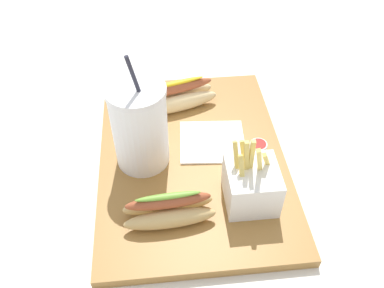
% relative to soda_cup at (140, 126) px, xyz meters
% --- Properties ---
extents(ground_plane, '(2.40, 2.40, 0.02)m').
position_rel_soda_cup_xyz_m(ground_plane, '(-0.00, 0.09, -0.11)').
color(ground_plane, silver).
extents(food_tray, '(0.49, 0.35, 0.02)m').
position_rel_soda_cup_xyz_m(food_tray, '(-0.00, 0.09, -0.09)').
color(food_tray, olive).
rests_on(food_tray, ground_plane).
extents(soda_cup, '(0.10, 0.10, 0.23)m').
position_rel_soda_cup_xyz_m(soda_cup, '(0.00, 0.00, 0.00)').
color(soda_cup, white).
rests_on(soda_cup, food_tray).
extents(fries_basket, '(0.09, 0.09, 0.14)m').
position_rel_soda_cup_xyz_m(fries_basket, '(0.11, 0.18, -0.05)').
color(fries_basket, white).
rests_on(fries_basket, food_tray).
extents(hot_dog_1, '(0.10, 0.18, 0.07)m').
position_rel_soda_cup_xyz_m(hot_dog_1, '(-0.15, 0.08, -0.06)').
color(hot_dog_1, '#E5C689').
rests_on(hot_dog_1, food_tray).
extents(hot_dog_2, '(0.07, 0.16, 0.06)m').
position_rel_soda_cup_xyz_m(hot_dog_2, '(0.14, 0.04, -0.06)').
color(hot_dog_2, tan).
rests_on(hot_dog_2, food_tray).
extents(ketchup_cup_1, '(0.03, 0.03, 0.02)m').
position_rel_soda_cup_xyz_m(ketchup_cup_1, '(-0.00, 0.22, -0.08)').
color(ketchup_cup_1, white).
rests_on(ketchup_cup_1, food_tray).
extents(napkin_stack, '(0.13, 0.14, 0.00)m').
position_rel_soda_cup_xyz_m(napkin_stack, '(-0.03, 0.14, -0.08)').
color(napkin_stack, white).
rests_on(napkin_stack, food_tray).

